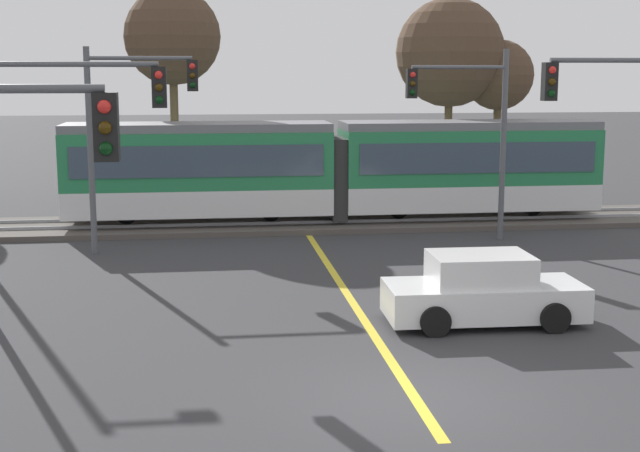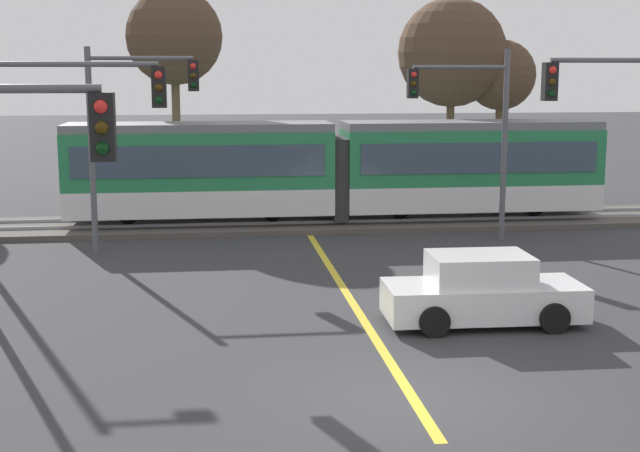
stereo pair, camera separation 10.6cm
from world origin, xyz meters
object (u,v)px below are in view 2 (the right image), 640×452
object	(u,v)px
traffic_light_far_left	(127,118)
bare_tree_far_east	(501,76)
traffic_light_far_right	(473,118)
light_rail_tram	(337,167)
sedan_crossing	(483,292)
traffic_light_mid_left	(44,136)
bare_tree_west	(174,38)
bare_tree_east	(452,53)

from	to	relation	value
traffic_light_far_left	bare_tree_far_east	bearing A→B (deg)	32.32
bare_tree_far_east	traffic_light_far_right	bearing A→B (deg)	-113.61
light_rail_tram	sedan_crossing	world-z (taller)	light_rail_tram
traffic_light_mid_left	traffic_light_far_right	size ratio (longest dim) A/B	0.96
light_rail_tram	traffic_light_mid_left	xyz separation A→B (m)	(-8.03, -10.45, 1.88)
traffic_light_far_right	bare_tree_far_east	bearing A→B (deg)	66.39
bare_tree_west	bare_tree_far_east	size ratio (longest dim) A/B	1.28
light_rail_tram	traffic_light_far_right	distance (m)	5.44
bare_tree_far_east	traffic_light_mid_left	bearing A→B (deg)	-135.13
traffic_light_far_right	bare_tree_east	world-z (taller)	bare_tree_east
light_rail_tram	traffic_light_far_right	world-z (taller)	traffic_light_far_right
traffic_light_far_left	traffic_light_mid_left	size ratio (longest dim) A/B	1.04
traffic_light_far_left	bare_tree_west	size ratio (longest dim) A/B	0.71
traffic_light_mid_left	bare_tree_west	size ratio (longest dim) A/B	0.68
traffic_light_mid_left	traffic_light_far_left	bearing A→B (deg)	78.91
sedan_crossing	bare_tree_west	size ratio (longest dim) A/B	0.50
light_rail_tram	sedan_crossing	size ratio (longest dim) A/B	4.37
sedan_crossing	bare_tree_east	world-z (taller)	bare_tree_east
traffic_light_mid_left	bare_tree_east	bearing A→B (deg)	49.02
light_rail_tram	bare_tree_west	xyz separation A→B (m)	(-5.66, 4.60, 4.57)
traffic_light_far_left	traffic_light_mid_left	xyz separation A→B (m)	(-1.26, -6.41, -0.07)
traffic_light_far_left	bare_tree_west	bearing A→B (deg)	82.67
traffic_light_mid_left	traffic_light_far_right	xyz separation A→B (m)	(11.81, 7.01, -0.04)
light_rail_tram	traffic_light_mid_left	world-z (taller)	traffic_light_mid_left
bare_tree_east	traffic_light_far_right	bearing A→B (deg)	-100.84
traffic_light_mid_left	bare_tree_far_east	size ratio (longest dim) A/B	0.88
bare_tree_far_east	traffic_light_far_left	bearing A→B (deg)	-147.68
traffic_light_far_right	sedan_crossing	bearing A→B (deg)	-104.95
bare_tree_east	bare_tree_far_east	distance (m)	2.26
traffic_light_far_right	traffic_light_far_left	bearing A→B (deg)	-176.75
light_rail_tram	bare_tree_far_east	size ratio (longest dim) A/B	2.79
bare_tree_far_east	bare_tree_east	bearing A→B (deg)	178.73
traffic_light_far_left	bare_tree_east	distance (m)	15.30
light_rail_tram	bare_tree_east	xyz separation A→B (m)	(5.40, 5.00, 4.02)
light_rail_tram	sedan_crossing	xyz separation A→B (m)	(1.30, -12.75, -1.35)
sedan_crossing	traffic_light_far_left	bearing A→B (deg)	132.80
light_rail_tram	bare_tree_west	distance (m)	8.61
bare_tree_west	light_rail_tram	bearing A→B (deg)	-39.13
traffic_light_far_left	bare_tree_far_east	xyz separation A→B (m)	(14.23, 9.00, 1.13)
light_rail_tram	traffic_light_mid_left	bearing A→B (deg)	-127.52
traffic_light_mid_left	bare_tree_west	bearing A→B (deg)	81.06
bare_tree_west	bare_tree_east	bearing A→B (deg)	2.07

